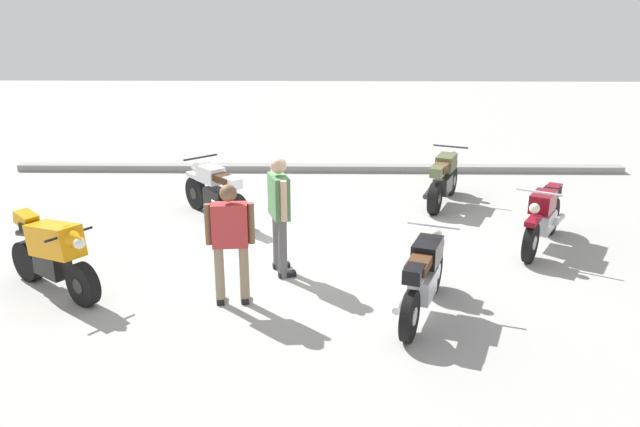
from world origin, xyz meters
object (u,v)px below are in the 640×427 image
(motorcycle_maroon_cruiser, at_px, (544,217))
(motorcycle_olive_vintage, at_px, (443,180))
(person_in_green_shirt, at_px, (279,207))
(motorcycle_orange_sportbike, at_px, (53,252))
(person_in_red_shirt, at_px, (230,237))
(motorcycle_silver_cruiser, at_px, (216,192))
(motorcycle_black_cruiser, at_px, (423,278))

(motorcycle_maroon_cruiser, relative_size, motorcycle_olive_vintage, 1.00)
(motorcycle_olive_vintage, relative_size, person_in_green_shirt, 1.05)
(motorcycle_orange_sportbike, bearing_deg, person_in_red_shirt, 30.21)
(person_in_red_shirt, height_order, person_in_green_shirt, person_in_green_shirt)
(motorcycle_silver_cruiser, height_order, person_in_red_shirt, person_in_red_shirt)
(motorcycle_olive_vintage, bearing_deg, person_in_red_shirt, 163.36)
(motorcycle_orange_sportbike, distance_m, person_in_green_shirt, 3.20)
(motorcycle_orange_sportbike, distance_m, person_in_red_shirt, 2.57)
(motorcycle_silver_cruiser, relative_size, motorcycle_orange_sportbike, 1.00)
(motorcycle_silver_cruiser, distance_m, motorcycle_olive_vintage, 4.41)
(motorcycle_olive_vintage, height_order, motorcycle_orange_sportbike, motorcycle_orange_sportbike)
(motorcycle_olive_vintage, xyz_separation_m, motorcycle_orange_sportbike, (-6.05, -4.10, 0.11))
(motorcycle_maroon_cruiser, distance_m, motorcycle_olive_vintage, 2.61)
(motorcycle_maroon_cruiser, distance_m, motorcycle_orange_sportbike, 7.54)
(motorcycle_black_cruiser, height_order, motorcycle_olive_vintage, motorcycle_black_cruiser)
(motorcycle_maroon_cruiser, height_order, person_in_red_shirt, person_in_red_shirt)
(motorcycle_silver_cruiser, height_order, motorcycle_orange_sportbike, motorcycle_orange_sportbike)
(person_in_green_shirt, bearing_deg, motorcycle_maroon_cruiser, -3.15)
(motorcycle_black_cruiser, xyz_separation_m, person_in_red_shirt, (-2.52, 0.28, 0.44))
(motorcycle_maroon_cruiser, distance_m, motorcycle_silver_cruiser, 5.73)
(motorcycle_orange_sportbike, xyz_separation_m, person_in_red_shirt, (2.52, -0.33, 0.36))
(motorcycle_maroon_cruiser, height_order, motorcycle_orange_sportbike, motorcycle_orange_sportbike)
(motorcycle_silver_cruiser, distance_m, person_in_green_shirt, 2.84)
(motorcycle_black_cruiser, bearing_deg, motorcycle_olive_vintage, 7.87)
(motorcycle_maroon_cruiser, height_order, person_in_green_shirt, person_in_green_shirt)
(motorcycle_olive_vintage, height_order, person_in_red_shirt, person_in_red_shirt)
(person_in_red_shirt, bearing_deg, motorcycle_orange_sportbike, 77.54)
(motorcycle_silver_cruiser, height_order, motorcycle_black_cruiser, same)
(motorcycle_black_cruiser, xyz_separation_m, motorcycle_orange_sportbike, (-5.04, 0.61, 0.07))
(motorcycle_silver_cruiser, xyz_separation_m, motorcycle_olive_vintage, (4.31, 0.96, -0.03))
(motorcycle_silver_cruiser, bearing_deg, motorcycle_black_cruiser, -179.08)
(motorcycle_black_cruiser, relative_size, person_in_green_shirt, 1.12)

